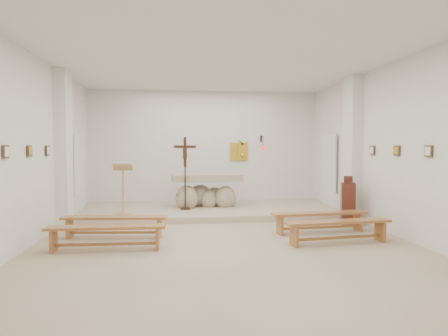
{
  "coord_description": "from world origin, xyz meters",
  "views": [
    {
      "loc": [
        -0.89,
        -7.25,
        1.79
      ],
      "look_at": [
        0.18,
        1.6,
        1.32
      ],
      "focal_mm": 32.0,
      "sensor_mm": 36.0,
      "label": 1
    }
  ],
  "objects": [
    {
      "name": "station_frame_left_front",
      "position": [
        -3.47,
        -0.8,
        1.72
      ],
      "size": [
        0.03,
        0.2,
        0.2
      ],
      "primitive_type": "cube",
      "color": "#47331F",
      "rests_on": "wall_left"
    },
    {
      "name": "ceiling",
      "position": [
        0.0,
        0.0,
        3.49
      ],
      "size": [
        7.0,
        10.0,
        0.02
      ],
      "primitive_type": "cube",
      "color": "silver",
      "rests_on": "wall_back"
    },
    {
      "name": "bench_left_front",
      "position": [
        -2.09,
        0.72,
        0.32
      ],
      "size": [
        2.06,
        0.54,
        0.43
      ],
      "rotation": [
        0.0,
        0.0,
        -0.11
      ],
      "color": "#A66630",
      "rests_on": "ground"
    },
    {
      "name": "bench_right_second",
      "position": [
        2.09,
        -0.24,
        0.32
      ],
      "size": [
        2.06,
        0.55,
        0.43
      ],
      "rotation": [
        0.0,
        0.0,
        0.11
      ],
      "color": "#A66630",
      "rests_on": "ground"
    },
    {
      "name": "wall_left",
      "position": [
        -3.49,
        0.0,
        1.75
      ],
      "size": [
        0.02,
        10.0,
        3.5
      ],
      "primitive_type": "cube",
      "color": "white",
      "rests_on": "ground"
    },
    {
      "name": "lectern",
      "position": [
        -2.17,
        2.59,
        0.78
      ],
      "size": [
        0.48,
        0.42,
        1.28
      ],
      "rotation": [
        0.0,
        0.0,
        0.07
      ],
      "color": "tan",
      "rests_on": "sanctuary_platform"
    },
    {
      "name": "wall_right",
      "position": [
        3.49,
        0.0,
        1.75
      ],
      "size": [
        0.02,
        10.0,
        3.5
      ],
      "primitive_type": "cube",
      "color": "white",
      "rests_on": "ground"
    },
    {
      "name": "bench_left_second",
      "position": [
        -2.09,
        -0.24,
        0.32
      ],
      "size": [
        2.05,
        0.38,
        0.43
      ],
      "rotation": [
        0.0,
        0.0,
        -0.03
      ],
      "color": "#A66630",
      "rests_on": "ground"
    },
    {
      "name": "station_frame_left_mid",
      "position": [
        -3.47,
        0.2,
        1.72
      ],
      "size": [
        0.03,
        0.2,
        0.2
      ],
      "primitive_type": "cube",
      "color": "#47331F",
      "rests_on": "wall_left"
    },
    {
      "name": "bench_right_front",
      "position": [
        2.09,
        0.72,
        0.32
      ],
      "size": [
        2.06,
        0.5,
        0.43
      ],
      "rotation": [
        0.0,
        0.0,
        0.09
      ],
      "color": "#A66630",
      "rests_on": "ground"
    },
    {
      "name": "wall_back",
      "position": [
        0.0,
        4.99,
        1.75
      ],
      "size": [
        7.0,
        0.02,
        3.5
      ],
      "primitive_type": "cube",
      "color": "white",
      "rests_on": "ground"
    },
    {
      "name": "pilaster_right",
      "position": [
        3.37,
        2.0,
        1.75
      ],
      "size": [
        0.26,
        0.55,
        3.5
      ],
      "primitive_type": "cube",
      "color": "white",
      "rests_on": "ground"
    },
    {
      "name": "station_frame_right_mid",
      "position": [
        3.47,
        0.2,
        1.72
      ],
      "size": [
        0.03,
        0.2,
        0.2
      ],
      "primitive_type": "cube",
      "color": "#47331F",
      "rests_on": "wall_right"
    },
    {
      "name": "radiator_right",
      "position": [
        3.43,
        2.7,
        0.27
      ],
      "size": [
        0.1,
        0.85,
        0.52
      ],
      "primitive_type": "cube",
      "color": "silver",
      "rests_on": "ground"
    },
    {
      "name": "sanctuary_lamp",
      "position": [
        1.75,
        4.71,
        1.81
      ],
      "size": [
        0.11,
        0.36,
        0.44
      ],
      "color": "black",
      "rests_on": "wall_back"
    },
    {
      "name": "station_frame_right_rear",
      "position": [
        3.47,
        1.2,
        1.72
      ],
      "size": [
        0.03,
        0.2,
        0.2
      ],
      "primitive_type": "cube",
      "color": "#47331F",
      "rests_on": "wall_right"
    },
    {
      "name": "crucifix_stand",
      "position": [
        -0.65,
        3.2,
        1.25
      ],
      "size": [
        0.58,
        0.25,
        1.91
      ],
      "rotation": [
        0.0,
        0.0,
        -0.11
      ],
      "color": "#3B2112",
      "rests_on": "sanctuary_platform"
    },
    {
      "name": "radiator_left",
      "position": [
        -3.43,
        2.7,
        0.27
      ],
      "size": [
        0.1,
        0.85,
        0.52
      ],
      "primitive_type": "cube",
      "color": "silver",
      "rests_on": "ground"
    },
    {
      "name": "station_frame_right_front",
      "position": [
        3.47,
        -0.8,
        1.72
      ],
      "size": [
        0.03,
        0.2,
        0.2
      ],
      "primitive_type": "cube",
      "color": "#47331F",
      "rests_on": "wall_right"
    },
    {
      "name": "ground",
      "position": [
        0.0,
        0.0,
        0.0
      ],
      "size": [
        7.0,
        10.0,
        0.0
      ],
      "primitive_type": "cube",
      "color": "#CBB093",
      "rests_on": "ground"
    },
    {
      "name": "station_frame_left_rear",
      "position": [
        -3.47,
        1.2,
        1.72
      ],
      "size": [
        0.03,
        0.2,
        0.2
      ],
      "primitive_type": "cube",
      "color": "#47331F",
      "rests_on": "wall_left"
    },
    {
      "name": "donation_pedestal",
      "position": [
        3.06,
        1.5,
        0.49
      ],
      "size": [
        0.37,
        0.37,
        1.12
      ],
      "rotation": [
        0.0,
        0.0,
        -0.27
      ],
      "color": "#5A2219",
      "rests_on": "ground"
    },
    {
      "name": "altar",
      "position": [
        -0.08,
        3.67,
        0.52
      ],
      "size": [
        1.93,
        0.9,
        0.98
      ],
      "rotation": [
        0.0,
        0.0,
        0.06
      ],
      "color": "#BCAD8F",
      "rests_on": "sanctuary_platform"
    },
    {
      "name": "potted_plant",
      "position": [
        -0.68,
        3.47,
        0.41
      ],
      "size": [
        0.49,
        0.43,
        0.51
      ],
      "primitive_type": "imported",
      "rotation": [
        0.0,
        0.0,
        0.08
      ],
      "color": "#245120",
      "rests_on": "sanctuary_platform"
    },
    {
      "name": "pilaster_left",
      "position": [
        -3.37,
        2.0,
        1.75
      ],
      "size": [
        0.26,
        0.55,
        3.5
      ],
      "primitive_type": "cube",
      "color": "white",
      "rests_on": "ground"
    },
    {
      "name": "sanctuary_platform",
      "position": [
        0.0,
        3.5,
        0.07
      ],
      "size": [
        6.98,
        3.0,
        0.15
      ],
      "primitive_type": "cube",
      "color": "tan",
      "rests_on": "ground"
    },
    {
      "name": "gold_wall_relief",
      "position": [
        1.05,
        4.96,
        1.65
      ],
      "size": [
        0.55,
        0.04,
        0.55
      ],
      "primitive_type": "cube",
      "color": "gold",
      "rests_on": "wall_back"
    }
  ]
}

